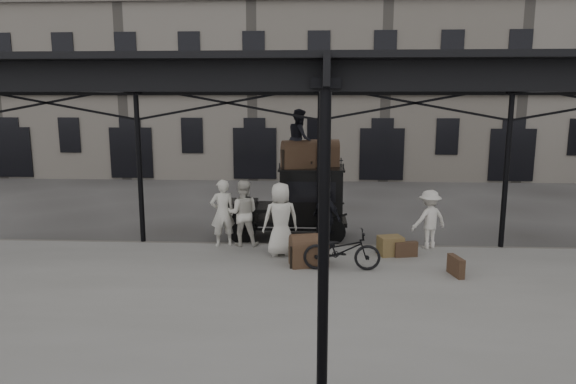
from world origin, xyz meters
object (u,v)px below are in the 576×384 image
at_px(porter_left, 223,213).
at_px(porter_official, 327,218).
at_px(taxi, 301,199).
at_px(bicycle, 342,250).
at_px(steamer_trunk_platform, 309,252).
at_px(steamer_trunk_roof_near, 298,156).

height_order(porter_left, porter_official, porter_left).
xyz_separation_m(taxi, bicycle, (1.08, -3.31, -0.57)).
height_order(taxi, porter_official, taxi).
bearing_deg(porter_left, taxi, -166.02).
xyz_separation_m(taxi, porter_official, (0.76, -1.43, -0.22)).
relative_size(porter_official, steamer_trunk_platform, 1.84).
distance_m(taxi, steamer_trunk_platform, 3.12).
relative_size(taxi, steamer_trunk_platform, 4.05).
xyz_separation_m(porter_left, steamer_trunk_platform, (2.39, -1.58, -0.60)).
xyz_separation_m(bicycle, steamer_trunk_platform, (-0.79, 0.29, -0.15)).
bearing_deg(porter_official, taxi, -16.68).
distance_m(bicycle, steamer_trunk_roof_near, 3.78).
xyz_separation_m(taxi, porter_left, (-2.10, -1.44, -0.13)).
distance_m(porter_left, steamer_trunk_platform, 2.93).
relative_size(porter_official, bicycle, 0.91).
relative_size(porter_left, porter_official, 1.12).
bearing_deg(taxi, bicycle, -71.94).
relative_size(taxi, bicycle, 2.00).
xyz_separation_m(porter_left, porter_official, (2.86, 0.01, -0.10)).
bearing_deg(taxi, porter_official, -62.11).
distance_m(taxi, porter_left, 2.55).
relative_size(porter_official, steamer_trunk_roof_near, 1.82).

